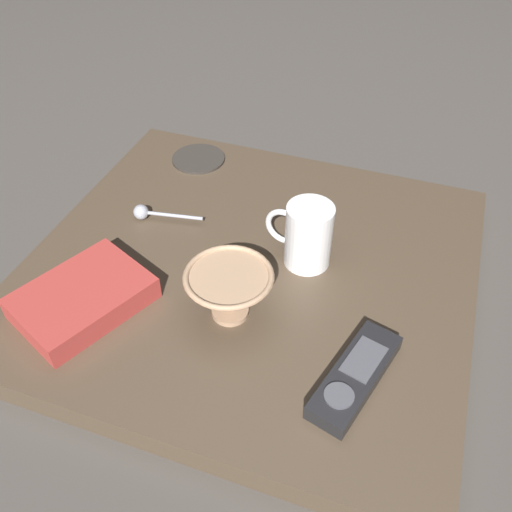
{
  "coord_description": "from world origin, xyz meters",
  "views": [
    {
      "loc": [
        -0.22,
        0.58,
        0.63
      ],
      "look_at": [
        -0.01,
        0.0,
        0.06
      ],
      "focal_mm": 38.83,
      "sensor_mm": 36.0,
      "label": 1
    }
  ],
  "objects_px": {
    "teaspoon": "(147,213)",
    "drink_coaster": "(198,159)",
    "coffee_mug": "(307,235)",
    "tv_remote_near": "(355,376)",
    "paperback_book": "(83,298)",
    "cereal_bowl": "(229,292)"
  },
  "relations": [
    {
      "from": "cereal_bowl",
      "to": "drink_coaster",
      "type": "bearing_deg",
      "value": -59.52
    },
    {
      "from": "paperback_book",
      "to": "drink_coaster",
      "type": "xyz_separation_m",
      "value": [
        0.0,
        -0.4,
        -0.02
      ]
    },
    {
      "from": "tv_remote_near",
      "to": "paperback_book",
      "type": "height_order",
      "value": "paperback_book"
    },
    {
      "from": "teaspoon",
      "to": "tv_remote_near",
      "type": "relative_size",
      "value": 0.69
    },
    {
      "from": "coffee_mug",
      "to": "paperback_book",
      "type": "xyz_separation_m",
      "value": [
        0.27,
        0.2,
        -0.03
      ]
    },
    {
      "from": "cereal_bowl",
      "to": "paperback_book",
      "type": "xyz_separation_m",
      "value": [
        0.2,
        0.06,
        -0.03
      ]
    },
    {
      "from": "teaspoon",
      "to": "drink_coaster",
      "type": "xyz_separation_m",
      "value": [
        -0.01,
        -0.19,
        -0.01
      ]
    },
    {
      "from": "coffee_mug",
      "to": "paperback_book",
      "type": "height_order",
      "value": "coffee_mug"
    },
    {
      "from": "cereal_bowl",
      "to": "teaspoon",
      "type": "relative_size",
      "value": 1.03
    },
    {
      "from": "cereal_bowl",
      "to": "coffee_mug",
      "type": "relative_size",
      "value": 1.14
    },
    {
      "from": "tv_remote_near",
      "to": "paperback_book",
      "type": "distance_m",
      "value": 0.39
    },
    {
      "from": "drink_coaster",
      "to": "cereal_bowl",
      "type": "bearing_deg",
      "value": 120.48
    },
    {
      "from": "tv_remote_near",
      "to": "paperback_book",
      "type": "bearing_deg",
      "value": 0.67
    },
    {
      "from": "cereal_bowl",
      "to": "coffee_mug",
      "type": "height_order",
      "value": "coffee_mug"
    },
    {
      "from": "cereal_bowl",
      "to": "coffee_mug",
      "type": "xyz_separation_m",
      "value": [
        -0.07,
        -0.14,
        0.01
      ]
    },
    {
      "from": "tv_remote_near",
      "to": "paperback_book",
      "type": "xyz_separation_m",
      "value": [
        0.39,
        0.0,
        0.01
      ]
    },
    {
      "from": "cereal_bowl",
      "to": "drink_coaster",
      "type": "height_order",
      "value": "cereal_bowl"
    },
    {
      "from": "coffee_mug",
      "to": "teaspoon",
      "type": "height_order",
      "value": "coffee_mug"
    },
    {
      "from": "coffee_mug",
      "to": "cereal_bowl",
      "type": "bearing_deg",
      "value": 63.61
    },
    {
      "from": "coffee_mug",
      "to": "tv_remote_near",
      "type": "relative_size",
      "value": 0.63
    },
    {
      "from": "coffee_mug",
      "to": "drink_coaster",
      "type": "relative_size",
      "value": 1.05
    },
    {
      "from": "coffee_mug",
      "to": "drink_coaster",
      "type": "bearing_deg",
      "value": -36.82
    }
  ]
}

